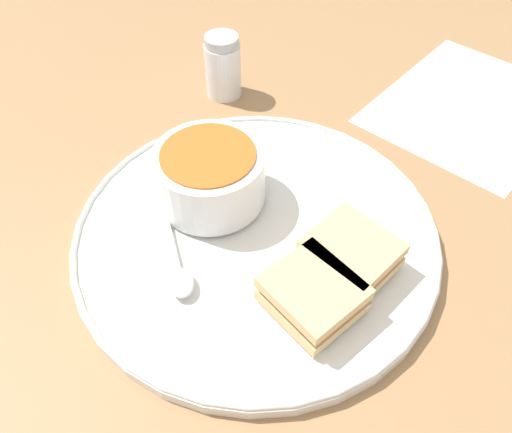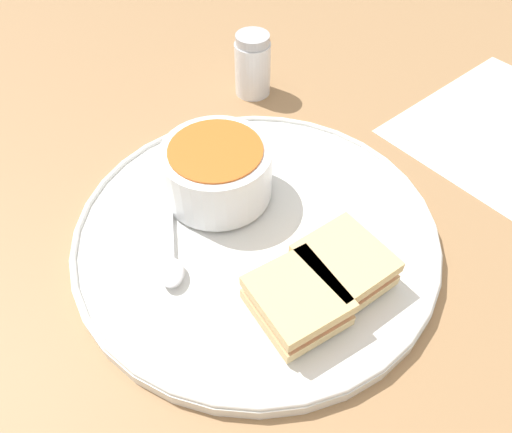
% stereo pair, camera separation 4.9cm
% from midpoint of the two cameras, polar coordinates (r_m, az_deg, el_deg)
% --- Properties ---
extents(ground_plane, '(2.40, 2.40, 0.00)m').
position_cam_midpoint_polar(ground_plane, '(0.51, 2.72, -2.65)').
color(ground_plane, '#9E754C').
extents(plate, '(0.37, 0.37, 0.02)m').
position_cam_midpoint_polar(plate, '(0.51, 2.75, -1.98)').
color(plate, white).
rests_on(plate, ground_plane).
extents(soup_bowl, '(0.11, 0.11, 0.06)m').
position_cam_midpoint_polar(soup_bowl, '(0.51, -1.76, 5.08)').
color(soup_bowl, white).
rests_on(soup_bowl, plate).
extents(spoon, '(0.11, 0.09, 0.01)m').
position_cam_midpoint_polar(spoon, '(0.47, -6.75, -5.48)').
color(spoon, silver).
rests_on(spoon, plate).
extents(sandwich_half_near, '(0.09, 0.09, 0.03)m').
position_cam_midpoint_polar(sandwich_half_near, '(0.43, 7.96, -9.71)').
color(sandwich_half_near, '#DBBC7F').
rests_on(sandwich_half_near, plate).
extents(sandwich_half_far, '(0.09, 0.08, 0.03)m').
position_cam_midpoint_polar(sandwich_half_far, '(0.46, 13.04, -5.60)').
color(sandwich_half_far, '#DBBC7F').
rests_on(sandwich_half_far, plate).
extents(salt_shaker, '(0.05, 0.05, 0.08)m').
position_cam_midpoint_polar(salt_shaker, '(0.68, 1.75, 16.82)').
color(salt_shaker, silver).
rests_on(salt_shaker, ground_plane).
extents(menu_sheet, '(0.24, 0.29, 0.00)m').
position_cam_midpoint_polar(menu_sheet, '(0.73, 28.37, 8.85)').
color(menu_sheet, white).
rests_on(menu_sheet, ground_plane).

